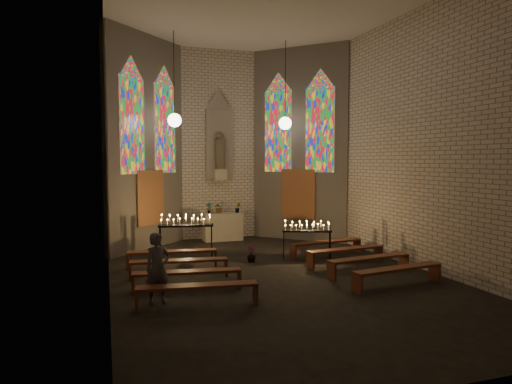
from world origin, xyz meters
TOP-DOWN VIEW (x-y plane):
  - floor at (0.00, 0.00)m, footprint 12.00×12.00m
  - room at (-0.00, 3.37)m, footprint 8.22×12.43m
  - altar at (0.00, 5.45)m, footprint 1.40×0.60m
  - flower_vase_left at (-0.51, 5.47)m, footprint 0.25×0.21m
  - flower_vase_center at (-0.12, 5.49)m, footprint 0.47×0.44m
  - flower_vase_right at (0.55, 5.36)m, footprint 0.24×0.21m
  - aisle_flower_pot at (-0.09, 1.70)m, footprint 0.29×0.29m
  - votive_stand_left at (-1.75, 3.06)m, footprint 1.70×0.70m
  - votive_stand_right at (1.60, 1.60)m, footprint 1.49×0.84m
  - pew_left_0 at (-2.34, 1.79)m, footprint 2.43×0.66m
  - pew_right_0 at (2.34, 1.79)m, footprint 2.43×0.66m
  - pew_left_1 at (-2.34, 0.59)m, footprint 2.43×0.66m
  - pew_right_1 at (2.34, 0.59)m, footprint 2.43×0.66m
  - pew_left_2 at (-2.34, -0.61)m, footprint 2.43×0.66m
  - pew_right_2 at (2.34, -0.61)m, footprint 2.43×0.66m
  - pew_left_3 at (-2.34, -1.81)m, footprint 2.43×0.66m
  - pew_right_3 at (2.34, -1.81)m, footprint 2.43×0.66m
  - visitor at (-3.06, -1.34)m, footprint 0.61×0.49m

SIDE VIEW (x-z plane):
  - floor at x=0.00m, z-range 0.00..0.00m
  - aisle_flower_pot at x=-0.09m, z-range 0.00..0.46m
  - pew_left_0 at x=-2.34m, z-range 0.14..0.61m
  - pew_right_0 at x=2.34m, z-range 0.14..0.61m
  - pew_left_1 at x=-2.34m, z-range 0.14..0.61m
  - pew_right_1 at x=2.34m, z-range 0.14..0.61m
  - pew_left_2 at x=-2.34m, z-range 0.14..0.61m
  - pew_right_2 at x=2.34m, z-range 0.14..0.61m
  - pew_left_3 at x=-2.34m, z-range 0.14..0.61m
  - pew_right_3 at x=2.34m, z-range 0.14..0.61m
  - altar at x=0.00m, z-range 0.00..1.00m
  - visitor at x=-3.06m, z-range 0.00..1.46m
  - votive_stand_right at x=1.60m, z-range 0.38..1.46m
  - votive_stand_left at x=-1.75m, z-range 0.43..1.65m
  - flower_vase_right at x=0.55m, z-range 1.00..1.38m
  - flower_vase_left at x=-0.51m, z-range 1.00..1.41m
  - flower_vase_center at x=-0.12m, z-range 1.00..1.43m
  - room at x=0.00m, z-range 0.21..7.22m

